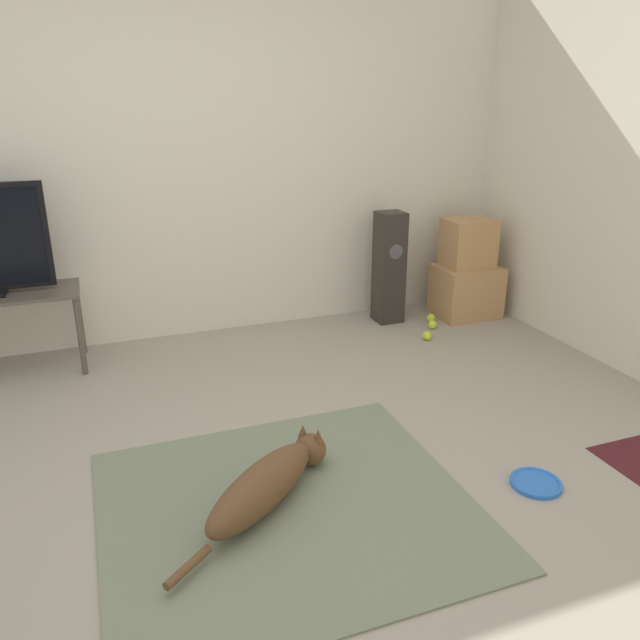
% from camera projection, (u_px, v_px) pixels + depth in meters
% --- Properties ---
extents(ground_plane, '(12.00, 12.00, 0.00)m').
position_uv_depth(ground_plane, '(240.00, 499.00, 2.71)').
color(ground_plane, '#9E9384').
extents(wall_back, '(8.00, 0.06, 2.55)m').
position_uv_depth(wall_back, '(156.00, 154.00, 4.12)').
color(wall_back, silver).
rests_on(wall_back, ground_plane).
extents(area_rug, '(1.54, 1.42, 0.01)m').
position_uv_depth(area_rug, '(288.00, 507.00, 2.65)').
color(area_rug, slate).
rests_on(area_rug, ground_plane).
extents(dog, '(0.83, 0.70, 0.21)m').
position_uv_depth(dog, '(268.00, 483.00, 2.64)').
color(dog, brown).
rests_on(dog, area_rug).
extents(frisbee, '(0.23, 0.23, 0.03)m').
position_uv_depth(frisbee, '(536.00, 483.00, 2.80)').
color(frisbee, blue).
rests_on(frisbee, ground_plane).
extents(cardboard_box_lower, '(0.48, 0.37, 0.40)m').
position_uv_depth(cardboard_box_lower, '(466.00, 291.00, 4.88)').
color(cardboard_box_lower, tan).
rests_on(cardboard_box_lower, ground_plane).
extents(cardboard_box_upper, '(0.36, 0.28, 0.37)m').
position_uv_depth(cardboard_box_upper, '(468.00, 243.00, 4.76)').
color(cardboard_box_upper, tan).
rests_on(cardboard_box_upper, cardboard_box_lower).
extents(floor_speaker, '(0.20, 0.20, 0.84)m').
position_uv_depth(floor_speaker, '(389.00, 268.00, 4.69)').
color(floor_speaker, '#2D2823').
rests_on(floor_speaker, ground_plane).
extents(tennis_ball_by_boxes, '(0.07, 0.07, 0.07)m').
position_uv_depth(tennis_ball_by_boxes, '(432.00, 325.00, 4.64)').
color(tennis_ball_by_boxes, '#C6E033').
rests_on(tennis_ball_by_boxes, ground_plane).
extents(tennis_ball_near_speaker, '(0.07, 0.07, 0.07)m').
position_uv_depth(tennis_ball_near_speaker, '(431.00, 318.00, 4.77)').
color(tennis_ball_near_speaker, '#C6E033').
rests_on(tennis_ball_near_speaker, ground_plane).
extents(tennis_ball_loose_on_carpet, '(0.07, 0.07, 0.07)m').
position_uv_depth(tennis_ball_loose_on_carpet, '(427.00, 336.00, 4.43)').
color(tennis_ball_loose_on_carpet, '#C6E033').
rests_on(tennis_ball_loose_on_carpet, ground_plane).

